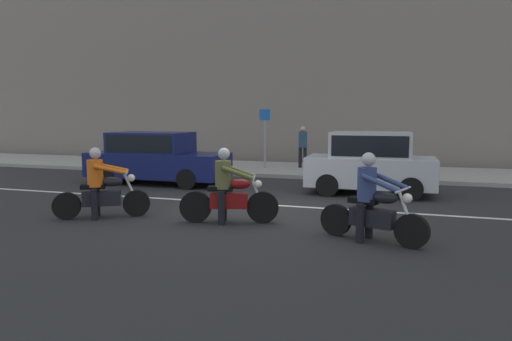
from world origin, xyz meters
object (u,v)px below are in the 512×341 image
at_px(motorcycle_with_rider_orange_stripe, 101,189).
at_px(motorcycle_with_rider_denim_blue, 372,206).
at_px(pedestrian_bystander, 303,144).
at_px(parked_sedan_navy, 156,157).
at_px(street_sign_post, 265,132).
at_px(parked_hatchback_silver, 370,162).
at_px(motorcycle_with_rider_olive, 228,193).

distance_m(motorcycle_with_rider_orange_stripe, motorcycle_with_rider_denim_blue, 5.86).
relative_size(motorcycle_with_rider_orange_stripe, pedestrian_bystander, 1.10).
distance_m(parked_sedan_navy, street_sign_post, 5.09).
height_order(motorcycle_with_rider_orange_stripe, parked_hatchback_silver, parked_hatchback_silver).
relative_size(motorcycle_with_rider_denim_blue, parked_sedan_navy, 0.42).
distance_m(parked_hatchback_silver, street_sign_post, 6.22).
bearing_deg(parked_hatchback_silver, motorcycle_with_rider_orange_stripe, -137.87).
bearing_deg(motorcycle_with_rider_orange_stripe, parked_hatchback_silver, 42.13).
bearing_deg(motorcycle_with_rider_olive, parked_hatchback_silver, 59.90).
relative_size(motorcycle_with_rider_denim_blue, street_sign_post, 0.82).
bearing_deg(pedestrian_bystander, street_sign_post, -160.68).
xyz_separation_m(parked_sedan_navy, street_sign_post, (2.55, 4.34, 0.72)).
relative_size(parked_hatchback_silver, pedestrian_bystander, 2.14).
relative_size(motorcycle_with_rider_orange_stripe, motorcycle_with_rider_olive, 0.90).
xyz_separation_m(motorcycle_with_rider_olive, parked_hatchback_silver, (2.66, 4.59, 0.28)).
height_order(motorcycle_with_rider_olive, pedestrian_bystander, pedestrian_bystander).
relative_size(parked_hatchback_silver, street_sign_post, 1.50).
distance_m(motorcycle_with_rider_olive, parked_sedan_navy, 6.28).
relative_size(motorcycle_with_rider_orange_stripe, motorcycle_with_rider_denim_blue, 0.94).
bearing_deg(pedestrian_bystander, motorcycle_with_rider_denim_blue, -71.74).
xyz_separation_m(parked_sedan_navy, pedestrian_bystander, (4.01, 4.86, 0.24)).
bearing_deg(motorcycle_with_rider_denim_blue, parked_hatchback_silver, 93.63).
relative_size(motorcycle_with_rider_olive, parked_hatchback_silver, 0.57).
bearing_deg(motorcycle_with_rider_orange_stripe, parked_sedan_navy, 106.33).
height_order(parked_sedan_navy, street_sign_post, street_sign_post).
bearing_deg(street_sign_post, parked_hatchback_silver, -44.18).
relative_size(motorcycle_with_rider_orange_stripe, street_sign_post, 0.77).
relative_size(parked_hatchback_silver, parked_sedan_navy, 0.77).
xyz_separation_m(parked_hatchback_silver, pedestrian_bystander, (-2.97, 4.82, 0.19)).
distance_m(motorcycle_with_rider_orange_stripe, street_sign_post, 9.42).
bearing_deg(parked_hatchback_silver, pedestrian_bystander, 121.64).
bearing_deg(parked_sedan_navy, motorcycle_with_rider_denim_blue, -35.15).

